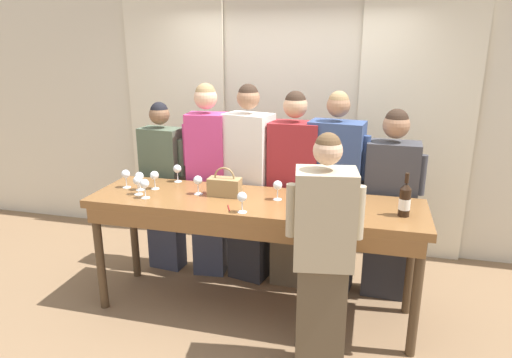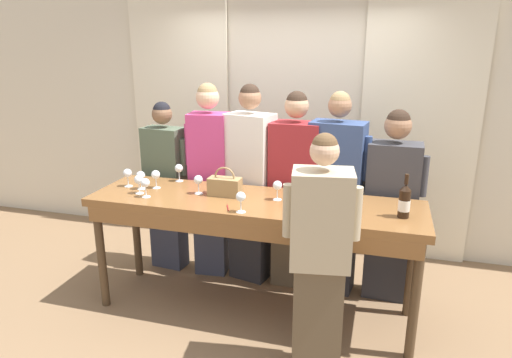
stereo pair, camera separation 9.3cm
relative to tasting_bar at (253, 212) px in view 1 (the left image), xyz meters
name	(u,v)px [view 1 (the left image)]	position (x,y,z in m)	size (l,w,h in m)	color
ground_plane	(254,309)	(0.00, 0.02, -0.89)	(18.00, 18.00, 0.00)	#846647
wall_back	(289,118)	(0.00, 1.51, 0.51)	(12.00, 0.06, 2.80)	beige
curtain_panel_left	(177,119)	(-1.27, 1.45, 0.46)	(1.12, 0.03, 2.69)	#EFE5C6
curtain_panel_right	(414,129)	(1.27, 1.45, 0.46)	(1.12, 0.03, 2.69)	#EFE5C6
tasting_bar	(253,212)	(0.00, 0.00, 0.00)	(2.64, 0.71, 0.98)	brown
wine_bottle	(405,200)	(1.12, -0.04, 0.22)	(0.08, 0.08, 0.32)	black
handbag	(225,186)	(-0.25, 0.06, 0.18)	(0.26, 0.13, 0.24)	#997A4C
wine_glass_front_left	(310,190)	(0.44, 0.03, 0.21)	(0.07, 0.07, 0.16)	white
wine_glass_front_mid	(177,169)	(-0.78, 0.32, 0.21)	(0.07, 0.07, 0.16)	white
wine_glass_front_right	(242,198)	(-0.01, -0.27, 0.21)	(0.07, 0.07, 0.16)	white
wine_glass_center_left	(139,177)	(-0.98, 0.02, 0.21)	(0.07, 0.07, 0.16)	white
wine_glass_center_mid	(198,181)	(-0.47, 0.04, 0.21)	(0.07, 0.07, 0.16)	white
wine_glass_center_right	(154,176)	(-0.88, 0.08, 0.21)	(0.07, 0.07, 0.16)	white
wine_glass_back_left	(138,181)	(-0.94, -0.09, 0.21)	(0.07, 0.07, 0.16)	white
wine_glass_back_mid	(126,175)	(-1.13, 0.06, 0.21)	(0.07, 0.07, 0.16)	white
wine_glass_back_right	(278,186)	(0.18, 0.07, 0.21)	(0.07, 0.07, 0.16)	white
wine_glass_near_host	(145,184)	(-0.84, -0.15, 0.21)	(0.07, 0.07, 0.16)	white
napkin	(297,197)	(0.32, 0.15, 0.10)	(0.18, 0.18, 0.00)	white
pen	(229,208)	(-0.13, -0.21, 0.10)	(0.06, 0.12, 0.01)	maroon
guest_olive_jacket	(164,186)	(-1.04, 0.57, -0.04)	(0.50, 0.27, 1.65)	#383D51
guest_pink_top	(208,179)	(-0.58, 0.57, 0.07)	(0.46, 0.29, 1.83)	#383D51
guest_cream_sweater	(249,184)	(-0.19, 0.57, 0.05)	(0.52, 0.35, 1.83)	#28282D
guest_striped_shirt	(293,190)	(0.22, 0.57, 0.02)	(0.54, 0.27, 1.78)	brown
guest_navy_coat	(334,194)	(0.58, 0.57, 0.02)	(0.57, 0.32, 1.79)	#28282D
guest_beige_cap	(389,204)	(1.05, 0.57, -0.04)	(0.54, 0.28, 1.66)	#28282D
host_pouring	(323,258)	(0.61, -0.56, -0.05)	(0.49, 0.33, 1.66)	brown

